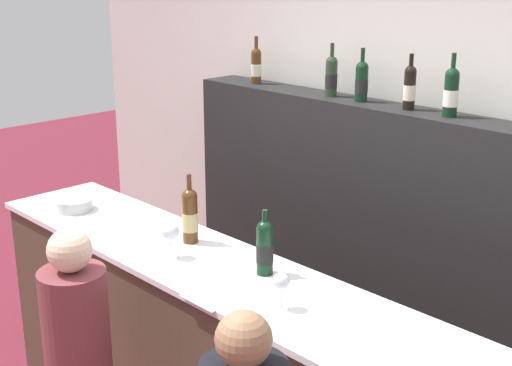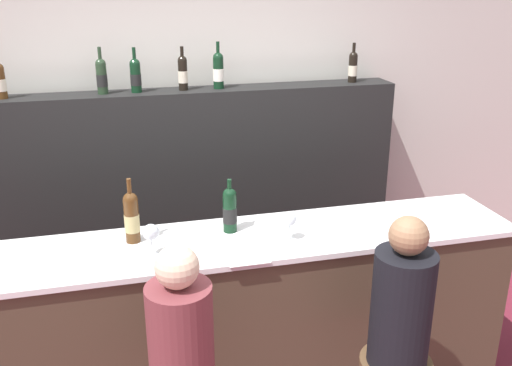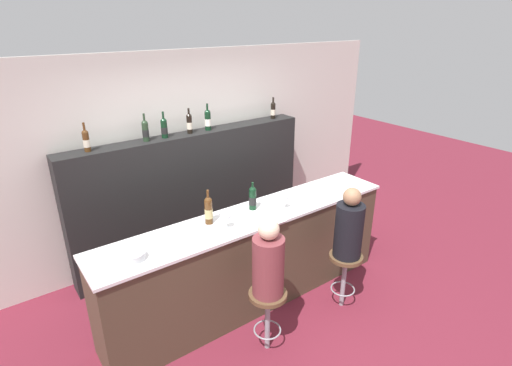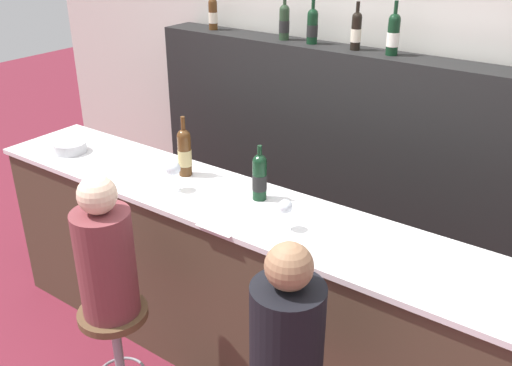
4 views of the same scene
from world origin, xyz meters
TOP-DOWN VIEW (x-y plane):
  - wall_back at (0.00, 1.78)m, footprint 6.40×0.05m
  - bar_counter at (0.00, 0.27)m, footprint 3.34×0.59m
  - back_bar_cabinet at (0.00, 1.56)m, footprint 3.13×0.28m
  - wine_bottle_counter_0 at (-0.45, 0.38)m, footprint 0.08×0.08m
  - wine_bottle_counter_1 at (0.08, 0.38)m, footprint 0.08×0.08m
  - wine_bottle_backbar_0 at (-1.19, 1.56)m, footprint 0.07×0.07m
  - wine_bottle_backbar_1 at (-0.55, 1.56)m, footprint 0.07×0.07m
  - wine_bottle_backbar_2 at (-0.32, 1.56)m, footprint 0.07×0.07m
  - wine_bottle_backbar_3 at (0.00, 1.56)m, footprint 0.07×0.07m
  - wine_bottle_backbar_4 at (0.25, 1.56)m, footprint 0.08×0.08m
  - wine_bottle_backbar_5 at (1.28, 1.56)m, footprint 0.07×0.07m
  - wine_glass_0 at (-0.36, 0.19)m, footprint 0.08×0.08m
  - wine_glass_1 at (0.36, 0.19)m, footprint 0.07×0.07m
  - tasting_menu at (0.10, 0.11)m, footprint 0.21×0.30m
  - guest_seated_left at (-0.30, -0.37)m, footprint 0.28×0.28m
  - guest_seated_right at (0.74, -0.37)m, footprint 0.29×0.29m

SIDE VIEW (x-z plane):
  - bar_counter at x=0.00m, z-range 0.00..1.07m
  - back_bar_cabinet at x=0.00m, z-range 0.00..1.65m
  - guest_seated_left at x=-0.30m, z-range 0.59..1.34m
  - guest_seated_right at x=0.74m, z-range 0.59..1.35m
  - tasting_menu at x=0.10m, z-range 1.07..1.08m
  - wine_glass_1 at x=0.36m, z-range 1.11..1.26m
  - wine_glass_0 at x=-0.36m, z-range 1.11..1.28m
  - wine_bottle_counter_1 at x=0.08m, z-range 1.05..1.35m
  - wine_bottle_counter_0 at x=-0.45m, z-range 1.04..1.39m
  - wall_back at x=0.00m, z-range 0.00..2.60m
  - wine_bottle_backbar_5 at x=1.28m, z-range 1.62..1.91m
  - wine_bottle_backbar_2 at x=-0.32m, z-range 1.61..1.92m
  - wine_bottle_backbar_0 at x=-1.19m, z-range 1.61..1.92m
  - wine_bottle_backbar_1 at x=-0.55m, z-range 1.61..1.93m
  - wine_bottle_backbar_3 at x=0.00m, z-range 1.62..1.92m
  - wine_bottle_backbar_4 at x=0.25m, z-range 1.61..1.94m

